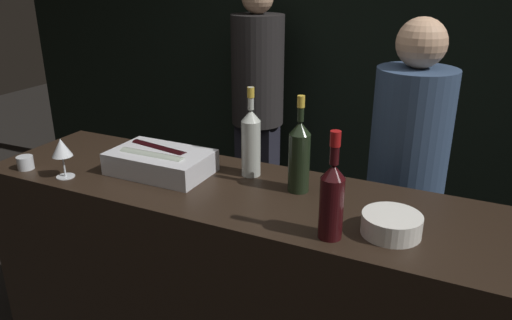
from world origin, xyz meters
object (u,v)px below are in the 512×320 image
(champagne_bottle, at_px, (299,154))
(person_in_hoodie, at_px, (257,99))
(person_blond_tee, at_px, (405,183))
(wine_glass, at_px, (61,149))
(red_wine_bottle_tall, at_px, (332,197))
(rose_wine_bottle, at_px, (251,141))
(ice_bin_with_bottles, at_px, (160,161))
(candle_votive, at_px, (25,163))
(bowl_white, at_px, (392,224))

(champagne_bottle, bearing_deg, person_in_hoodie, 120.88)
(person_blond_tee, bearing_deg, wine_glass, 87.99)
(red_wine_bottle_tall, height_order, rose_wine_bottle, rose_wine_bottle)
(person_in_hoodie, bearing_deg, ice_bin_with_bottles, -46.49)
(candle_votive, bearing_deg, ice_bin_with_bottles, 21.93)
(person_blond_tee, bearing_deg, bowl_white, 149.62)
(bowl_white, bearing_deg, rose_wine_bottle, 158.51)
(ice_bin_with_bottles, bearing_deg, candle_votive, -158.07)
(person_blond_tee, bearing_deg, red_wine_bottle_tall, 136.96)
(candle_votive, xyz_separation_m, person_blond_tee, (1.44, 0.83, -0.15))
(ice_bin_with_bottles, xyz_separation_m, rose_wine_bottle, (0.35, 0.14, 0.10))
(ice_bin_with_bottles, xyz_separation_m, candle_votive, (-0.54, -0.22, -0.02))
(person_in_hoodie, bearing_deg, rose_wine_bottle, -32.09)
(person_in_hoodie, bearing_deg, candle_votive, -65.48)
(bowl_white, distance_m, rose_wine_bottle, 0.67)
(bowl_white, distance_m, wine_glass, 1.30)
(wine_glass, height_order, candle_votive, wine_glass)
(ice_bin_with_bottles, height_order, bowl_white, ice_bin_with_bottles)
(ice_bin_with_bottles, bearing_deg, champagne_bottle, 7.79)
(rose_wine_bottle, bearing_deg, red_wine_bottle_tall, -37.72)
(wine_glass, distance_m, rose_wine_bottle, 0.76)
(champagne_bottle, distance_m, person_in_hoodie, 1.67)
(ice_bin_with_bottles, bearing_deg, red_wine_bottle_tall, -14.40)
(person_blond_tee, bearing_deg, rose_wine_bottle, 94.55)
(person_in_hoodie, relative_size, person_blond_tee, 1.06)
(bowl_white, height_order, candle_votive, bowl_white)
(ice_bin_with_bottles, distance_m, bowl_white, 0.98)
(red_wine_bottle_tall, height_order, person_in_hoodie, person_in_hoodie)
(wine_glass, relative_size, person_in_hoodie, 0.09)
(wine_glass, distance_m, person_in_hoodie, 1.72)
(wine_glass, bearing_deg, ice_bin_with_bottles, 33.17)
(ice_bin_with_bottles, relative_size, candle_votive, 6.07)
(champagne_bottle, bearing_deg, rose_wine_bottle, 165.13)
(candle_votive, height_order, champagne_bottle, champagne_bottle)
(red_wine_bottle_tall, bearing_deg, candle_votive, -179.56)
(candle_votive, distance_m, red_wine_bottle_tall, 1.34)
(champagne_bottle, relative_size, red_wine_bottle_tall, 1.05)
(ice_bin_with_bottles, distance_m, candle_votive, 0.58)
(champagne_bottle, bearing_deg, red_wine_bottle_tall, -52.73)
(wine_glass, bearing_deg, person_in_hoodie, 88.22)
(candle_votive, height_order, person_blond_tee, person_blond_tee)
(candle_votive, relative_size, red_wine_bottle_tall, 0.19)
(candle_votive, bearing_deg, person_blond_tee, 29.84)
(red_wine_bottle_tall, bearing_deg, ice_bin_with_bottles, 165.60)
(ice_bin_with_bottles, bearing_deg, wine_glass, -146.83)
(bowl_white, height_order, red_wine_bottle_tall, red_wine_bottle_tall)
(champagne_bottle, bearing_deg, wine_glass, -162.27)
(person_in_hoodie, bearing_deg, wine_glass, -58.34)
(red_wine_bottle_tall, height_order, person_blond_tee, person_blond_tee)
(red_wine_bottle_tall, bearing_deg, wine_glass, -179.83)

